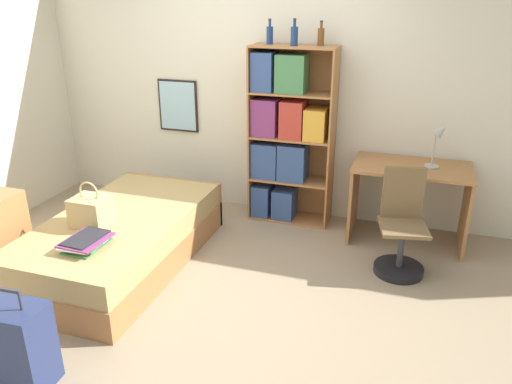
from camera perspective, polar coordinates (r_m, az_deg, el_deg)
name	(u,v)px	position (r m, az deg, el deg)	size (l,w,h in m)	color
ground_plane	(203,277)	(4.30, -6.10, -9.62)	(14.00, 14.00, 0.00)	gray
wall_back	(260,90)	(5.25, 0.51, 11.62)	(10.00, 0.09, 2.60)	beige
bed	(123,239)	(4.54, -14.99, -5.23)	(1.08, 2.00, 0.45)	#A36B3D
handbag	(91,211)	(4.29, -18.32, -2.07)	(0.29, 0.25, 0.38)	tan
book_stack_on_bed	(86,242)	(3.97, -18.86, -5.45)	(0.30, 0.37, 0.08)	#427A4C
suitcase	(12,345)	(3.45, -26.08, -15.43)	(0.47, 0.29, 0.68)	navy
bookcase	(284,135)	(5.03, 3.24, 6.49)	(0.83, 0.35, 1.77)	#A36B3D
bottle_green	(270,35)	(4.93, 1.58, 17.54)	(0.06, 0.06, 0.23)	navy
bottle_brown	(294,35)	(4.80, 4.40, 17.42)	(0.07, 0.07, 0.24)	navy
bottle_clear	(321,36)	(4.84, 7.43, 17.25)	(0.06, 0.06, 0.22)	brown
desk	(410,191)	(4.87, 17.16, 0.16)	(1.06, 0.62, 0.75)	#A36B3D
desk_lamp	(439,138)	(4.74, 20.20, 5.85)	(0.18, 0.13, 0.42)	#ADA89E
desk_chair	(401,239)	(4.41, 16.22, -5.18)	(0.45, 0.45, 0.90)	black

